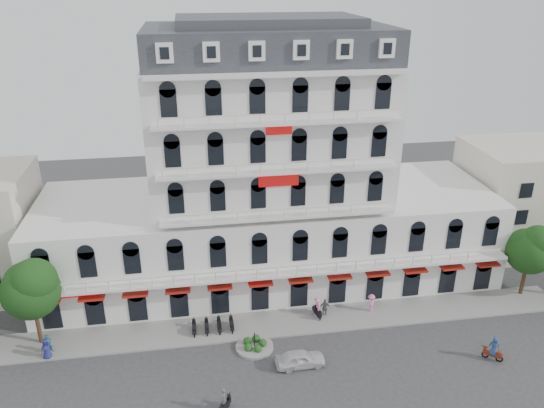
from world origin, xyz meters
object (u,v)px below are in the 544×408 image
Objects in this scene: rider_center at (317,307)px; parked_car at (300,359)px; rider_east at (494,348)px; rider_west at (224,402)px.

parked_car is at bearing -34.02° from rider_center.
rider_east is at bearing -98.41° from parked_car.
rider_west is 13.83m from rider_center.
rider_center is (2.86, 6.23, 0.39)m from parked_car.
parked_car is at bearing 30.30° from rider_east.
parked_car is at bearing -27.76° from rider_west.
rider_west is 1.06× the size of rider_center.
rider_east is at bearing 48.90° from rider_center.
rider_west is (-6.41, -4.04, 0.31)m from parked_car.
parked_car is 15.85m from rider_east.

